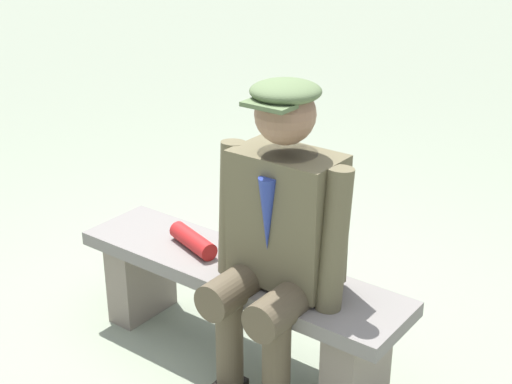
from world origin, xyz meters
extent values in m
plane|color=gray|center=(0.00, 0.00, 0.00)|extent=(30.00, 30.00, 0.00)
cube|color=slate|center=(0.00, 0.00, 0.42)|extent=(1.50, 0.38, 0.06)
cube|color=gray|center=(-0.58, 0.00, 0.20)|extent=(0.14, 0.32, 0.39)
cube|color=gray|center=(0.58, 0.00, 0.20)|extent=(0.14, 0.32, 0.39)
cube|color=brown|center=(-0.24, 0.00, 0.73)|extent=(0.41, 0.24, 0.53)
cylinder|color=#1E2338|center=(-0.24, 0.00, 0.97)|extent=(0.23, 0.23, 0.06)
cone|color=navy|center=(-0.24, 0.13, 0.79)|extent=(0.07, 0.07, 0.29)
sphere|color=#8C664C|center=(-0.24, 0.02, 1.15)|extent=(0.23, 0.23, 0.23)
ellipsoid|color=#536640|center=(-0.24, 0.02, 1.23)|extent=(0.26, 0.26, 0.08)
cube|color=#536640|center=(-0.24, 0.12, 1.20)|extent=(0.18, 0.10, 0.02)
cylinder|color=brown|center=(-0.36, 0.11, 0.47)|extent=(0.15, 0.45, 0.15)
cylinder|color=brown|center=(-0.36, 0.22, 0.23)|extent=(0.11, 0.11, 0.47)
cylinder|color=brown|center=(-0.48, 0.04, 0.72)|extent=(0.11, 0.15, 0.55)
cylinder|color=brown|center=(-0.13, 0.11, 0.47)|extent=(0.15, 0.45, 0.15)
cylinder|color=brown|center=(-0.13, 0.22, 0.23)|extent=(0.11, 0.11, 0.47)
cylinder|color=brown|center=(-0.01, 0.04, 0.72)|extent=(0.10, 0.13, 0.55)
cylinder|color=#B21E1E|center=(0.24, 0.01, 0.49)|extent=(0.29, 0.16, 0.08)
camera|label=1|loc=(-1.65, 2.07, 1.90)|focal=50.73mm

